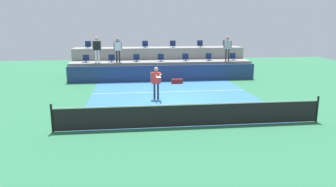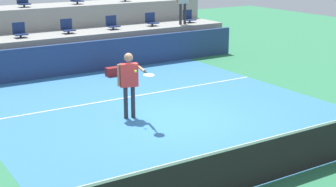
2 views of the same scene
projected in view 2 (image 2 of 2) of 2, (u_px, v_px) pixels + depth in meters
The scene contains 16 objects.
ground_plane at pixel (176, 119), 12.84m from camera, with size 40.00×40.00×0.00m, color #2D754C.
court_inner_paint at pixel (156, 109), 13.66m from camera, with size 9.00×10.00×0.01m, color teal.
court_service_line at pixel (132, 97), 14.79m from camera, with size 9.00×0.06×0.00m, color white.
tennis_net at pixel (291, 152), 9.45m from camera, with size 10.48×0.08×1.07m.
sponsor_backboard at pixel (83, 57), 17.57m from camera, with size 13.00×0.16×1.10m, color navy.
seating_tier_lower at pixel (69, 49), 18.61m from camera, with size 13.00×1.80×1.25m, color gray.
seating_tier_upper at pixel (52, 32), 19.96m from camera, with size 13.00×1.80×2.10m, color gray.
stadium_chair_lower_mid_left at pixel (20, 31), 17.40m from camera, with size 0.44×0.40×0.52m.
stadium_chair_lower_center at pixel (67, 27), 18.30m from camera, with size 0.44×0.40×0.52m.
stadium_chair_lower_mid_right at pixel (112, 24), 19.23m from camera, with size 0.44×0.40×0.52m.
stadium_chair_lower_right at pixel (151, 20), 20.12m from camera, with size 0.44×0.40×0.52m.
stadium_chair_lower_far_right at pixel (189, 17), 21.06m from camera, with size 0.44×0.40×0.52m.
stadium_chair_upper_mid_left at pixel (23, 1), 19.00m from camera, with size 0.44×0.40×0.52m.
tennis_player at pixel (130, 79), 12.62m from camera, with size 0.59×1.28×1.71m.
tennis_ball at pixel (136, 71), 12.22m from camera, with size 0.07×0.07×0.07m.
equipment_bag at pixel (116, 71), 17.30m from camera, with size 0.76×0.28×0.30m, color maroon.
Camera 2 is at (-6.64, -10.19, 4.18)m, focal length 53.38 mm.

